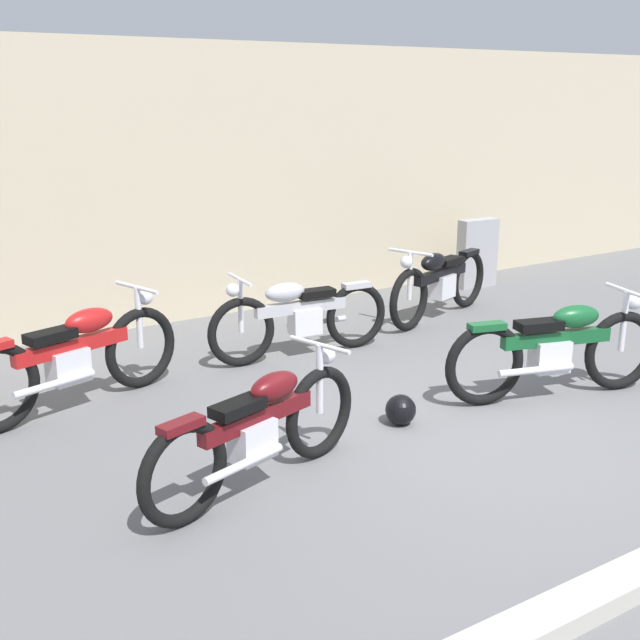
{
  "coord_description": "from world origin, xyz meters",
  "views": [
    {
      "loc": [
        -4.35,
        -4.27,
        2.67
      ],
      "look_at": [
        -0.42,
        1.93,
        0.55
      ],
      "focal_mm": 44.45,
      "sensor_mm": 36.0,
      "label": 1
    }
  ],
  "objects": [
    {
      "name": "motorcycle_black",
      "position": [
        1.88,
        2.84,
        0.45
      ],
      "size": [
        2.02,
        0.87,
        0.94
      ],
      "rotation": [
        0.0,
        0.0,
        3.46
      ],
      "color": "black",
      "rests_on": "ground_plane"
    },
    {
      "name": "motorcycle_silver",
      "position": [
        -0.31,
        2.49,
        0.44
      ],
      "size": [
        2.04,
        0.57,
        0.92
      ],
      "rotation": [
        0.0,
        0.0,
        3.06
      ],
      "color": "black",
      "rests_on": "ground_plane"
    },
    {
      "name": "motorcycle_red",
      "position": [
        -2.67,
        2.34,
        0.47
      ],
      "size": [
        2.12,
        0.85,
        0.98
      ],
      "rotation": [
        0.0,
        0.0,
        0.29
      ],
      "color": "black",
      "rests_on": "ground_plane"
    },
    {
      "name": "ground_plane",
      "position": [
        0.0,
        0.0,
        0.0
      ],
      "size": [
        40.0,
        40.0,
        0.0
      ],
      "primitive_type": "plane",
      "color": "slate"
    },
    {
      "name": "helmet",
      "position": [
        -0.51,
        0.53,
        0.13
      ],
      "size": [
        0.26,
        0.26,
        0.26
      ],
      "primitive_type": "sphere",
      "color": "black",
      "rests_on": "ground_plane"
    },
    {
      "name": "motorcycle_maroon",
      "position": [
        -2.01,
        0.2,
        0.44
      ],
      "size": [
        1.96,
        0.8,
        0.91
      ],
      "rotation": [
        0.0,
        0.0,
        0.29
      ],
      "color": "black",
      "rests_on": "ground_plane"
    },
    {
      "name": "motorcycle_green",
      "position": [
        1.05,
        0.28,
        0.46
      ],
      "size": [
        2.08,
        0.83,
        0.96
      ],
      "rotation": [
        0.0,
        0.0,
        -0.28
      ],
      "color": "black",
      "rests_on": "ground_plane"
    },
    {
      "name": "building_wall",
      "position": [
        0.0,
        4.57,
        1.62
      ],
      "size": [
        18.0,
        0.3,
        3.25
      ],
      "primitive_type": "cube",
      "color": "beige",
      "rests_on": "ground_plane"
    },
    {
      "name": "stone_marker",
      "position": [
        3.41,
        3.82,
        0.48
      ],
      "size": [
        0.6,
        0.23,
        0.96
      ],
      "primitive_type": "cube",
      "rotation": [
        0.0,
        0.0,
        -0.06
      ],
      "color": "#9E9EA3",
      "rests_on": "ground_plane"
    }
  ]
}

